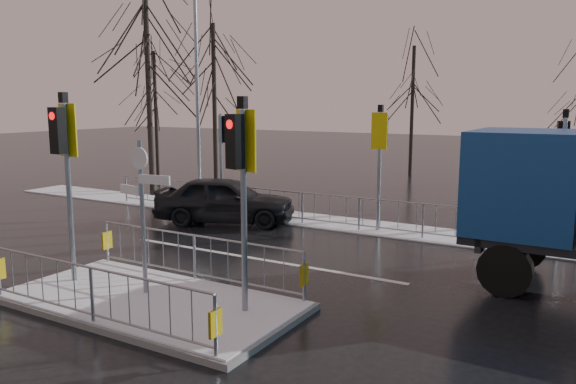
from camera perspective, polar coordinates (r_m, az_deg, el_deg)
The scene contains 11 objects.
ground at distance 11.59m, azimuth -13.84°, elevation -11.07°, with size 120.00×120.00×0.00m, color black.
snow_verge at distance 18.46m, azimuth 5.09°, elevation -3.19°, with size 30.00×2.00×0.04m, color white.
lane_markings at distance 11.36m, azimuth -15.04°, elevation -11.51°, with size 8.00×11.38×0.01m.
traffic_island at distance 11.47m, azimuth -13.92°, elevation -9.21°, with size 6.00×3.04×4.15m.
far_kerb_fixtures at distance 17.70m, azimuth 5.29°, elevation -0.44°, with size 18.00×0.65×3.83m.
car_far_lane at distance 18.52m, azimuth -6.40°, elevation -0.79°, with size 1.83×4.55×1.55m, color black.
tree_near_a at distance 26.19m, azimuth -14.11°, elevation 13.60°, with size 4.75×4.75×8.97m.
tree_near_b at distance 25.62m, azimuth -7.54°, elevation 11.74°, with size 4.00×4.00×7.55m.
tree_near_c at distance 29.29m, azimuth -13.36°, elevation 9.98°, with size 3.50×3.50×6.61m.
tree_far_a at distance 31.27m, azimuth 12.58°, elevation 10.52°, with size 3.75×3.75×7.08m.
street_lamp_left at distance 22.27m, azimuth -9.08°, elevation 10.42°, with size 1.25×0.18×8.20m.
Camera 1 is at (7.69, -7.72, 3.95)m, focal length 35.00 mm.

